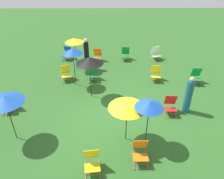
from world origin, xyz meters
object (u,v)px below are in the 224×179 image
(umbrella_2, at_px, (149,105))
(deckchair_3, at_px, (9,103))
(deckchair_6, at_px, (156,74))
(umbrella_4, at_px, (74,40))
(deckchair_8, at_px, (92,162))
(deckchair_5, at_px, (140,152))
(deckchair_9, at_px, (67,54))
(person_1, at_px, (87,54))
(deckchair_0, at_px, (125,54))
(deckchair_7, at_px, (196,76))
(umbrella_5, at_px, (89,61))
(deckchair_4, at_px, (92,73))
(deckchair_11, at_px, (97,56))
(deckchair_10, at_px, (156,54))
(person_0, at_px, (188,96))
(umbrella_0, at_px, (127,105))
(deckchair_1, at_px, (66,73))
(deckchair_2, at_px, (170,105))
(umbrella_1, at_px, (5,99))
(umbrella_3, at_px, (73,51))

(umbrella_2, bearing_deg, deckchair_3, 160.05)
(deckchair_6, relative_size, umbrella_4, 0.44)
(deckchair_8, distance_m, umbrella_2, 2.55)
(deckchair_5, xyz_separation_m, deckchair_9, (-3.66, 8.05, 0.00))
(person_1, bearing_deg, umbrella_4, 64.03)
(deckchair_0, relative_size, deckchair_8, 1.00)
(deckchair_7, xyz_separation_m, umbrella_5, (-5.38, -1.19, 1.49))
(deckchair_4, bearing_deg, deckchair_11, 79.96)
(deckchair_11, relative_size, umbrella_2, 0.45)
(deckchair_10, distance_m, person_0, 5.40)
(deckchair_5, bearing_deg, deckchair_7, 54.65)
(umbrella_0, xyz_separation_m, umbrella_2, (0.70, -0.23, 0.17))
(deckchair_1, distance_m, deckchair_2, 5.70)
(deckchair_2, height_order, deckchair_7, same)
(deckchair_10, relative_size, umbrella_2, 0.47)
(deckchair_6, xyz_separation_m, umbrella_5, (-3.33, -1.49, 1.49))
(deckchair_1, distance_m, person_0, 6.30)
(deckchair_5, relative_size, umbrella_1, 0.45)
(umbrella_0, bearing_deg, deckchair_2, 37.91)
(deckchair_11, height_order, umbrella_1, umbrella_1)
(umbrella_5, bearing_deg, umbrella_1, -133.74)
(deckchair_9, bearing_deg, umbrella_4, -46.33)
(umbrella_5, bearing_deg, umbrella_2, -55.05)
(deckchair_1, distance_m, umbrella_4, 1.89)
(deckchair_7, distance_m, umbrella_5, 5.71)
(umbrella_3, relative_size, person_1, 1.09)
(deckchair_11, distance_m, person_0, 6.53)
(umbrella_4, distance_m, person_1, 1.07)
(deckchair_2, distance_m, umbrella_0, 2.79)
(deckchair_5, height_order, deckchair_6, same)
(umbrella_4, height_order, umbrella_5, umbrella_5)
(deckchair_7, bearing_deg, deckchair_2, -123.28)
(deckchair_6, relative_size, deckchair_11, 1.00)
(deckchair_6, relative_size, person_1, 0.46)
(person_1, bearing_deg, umbrella_5, 149.29)
(deckchair_4, bearing_deg, umbrella_0, -77.37)
(deckchair_1, bearing_deg, umbrella_3, -60.51)
(deckchair_0, bearing_deg, deckchair_4, -122.52)
(deckchair_11, bearing_deg, deckchair_8, -80.33)
(deckchair_2, xyz_separation_m, deckchair_4, (-3.49, 2.87, 0.00))
(deckchair_11, height_order, person_0, person_0)
(deckchair_1, xyz_separation_m, deckchair_9, (-0.33, 2.64, 0.00))
(deckchair_9, xyz_separation_m, umbrella_1, (-0.83, -6.98, 1.37))
(umbrella_3, bearing_deg, deckchair_6, 6.06)
(deckchair_5, distance_m, person_1, 7.16)
(deckchair_8, height_order, deckchair_11, same)
(deckchair_1, distance_m, deckchair_3, 3.32)
(deckchair_10, height_order, deckchair_11, same)
(deckchair_3, relative_size, umbrella_1, 0.45)
(deckchair_10, distance_m, deckchair_11, 3.68)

